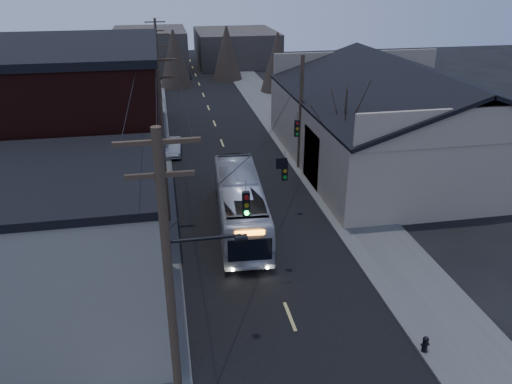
# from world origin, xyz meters

# --- Properties ---
(road_surface) EXTENTS (9.00, 110.00, 0.02)m
(road_surface) POSITION_xyz_m (0.00, 30.00, 0.01)
(road_surface) COLOR black
(road_surface) RESTS_ON ground
(sidewalk_left) EXTENTS (4.00, 110.00, 0.12)m
(sidewalk_left) POSITION_xyz_m (-6.50, 30.00, 0.06)
(sidewalk_left) COLOR #474744
(sidewalk_left) RESTS_ON ground
(sidewalk_right) EXTENTS (4.00, 110.00, 0.12)m
(sidewalk_right) POSITION_xyz_m (6.50, 30.00, 0.06)
(sidewalk_right) COLOR #474744
(sidewalk_right) RESTS_ON ground
(building_clapboard) EXTENTS (8.00, 8.00, 7.00)m
(building_clapboard) POSITION_xyz_m (-9.00, 9.00, 3.50)
(building_clapboard) COLOR slate
(building_clapboard) RESTS_ON ground
(building_brick) EXTENTS (10.00, 12.00, 10.00)m
(building_brick) POSITION_xyz_m (-10.00, 20.00, 5.00)
(building_brick) COLOR black
(building_brick) RESTS_ON ground
(building_left_far) EXTENTS (9.00, 14.00, 7.00)m
(building_left_far) POSITION_xyz_m (-9.50, 36.00, 3.50)
(building_left_far) COLOR #36312B
(building_left_far) RESTS_ON ground
(warehouse) EXTENTS (16.16, 20.60, 7.73)m
(warehouse) POSITION_xyz_m (13.00, 25.00, 2.70)
(warehouse) COLOR gray
(warehouse) RESTS_ON ground
(building_far_left) EXTENTS (10.00, 12.00, 6.00)m
(building_far_left) POSITION_xyz_m (-6.00, 65.00, 3.00)
(building_far_left) COLOR #36312B
(building_far_left) RESTS_ON ground
(building_far_right) EXTENTS (12.00, 14.00, 5.00)m
(building_far_right) POSITION_xyz_m (7.00, 70.00, 2.50)
(building_far_right) COLOR #36312B
(building_far_right) RESTS_ON ground
(bare_tree) EXTENTS (0.40, 0.40, 7.20)m
(bare_tree) POSITION_xyz_m (6.50, 20.00, 3.60)
(bare_tree) COLOR black
(bare_tree) RESTS_ON ground
(utility_lines) EXTENTS (11.24, 45.28, 10.50)m
(utility_lines) POSITION_xyz_m (-3.11, 24.14, 4.95)
(utility_lines) COLOR #382B1E
(utility_lines) RESTS_ON ground
(bus) EXTENTS (3.23, 10.87, 2.99)m
(bus) POSITION_xyz_m (-0.83, 16.66, 1.49)
(bus) COLOR #B8BCC5
(bus) RESTS_ON ground
(parked_car) EXTENTS (1.52, 3.83, 1.24)m
(parked_car) POSITION_xyz_m (-4.30, 30.08, 0.62)
(parked_car) COLOR #929498
(parked_car) RESTS_ON ground
(fire_hydrant) EXTENTS (0.33, 0.24, 0.70)m
(fire_hydrant) POSITION_xyz_m (4.70, 4.79, 0.50)
(fire_hydrant) COLOR black
(fire_hydrant) RESTS_ON sidewalk_right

